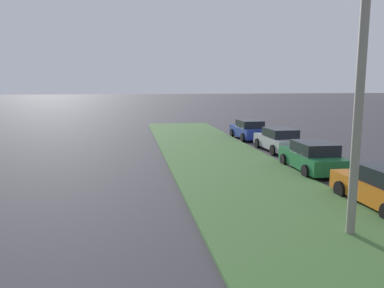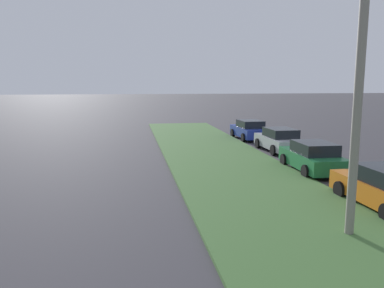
% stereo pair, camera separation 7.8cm
% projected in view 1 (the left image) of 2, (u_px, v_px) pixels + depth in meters
% --- Properties ---
extents(grass_median, '(60.00, 6.00, 0.12)m').
position_uv_depth(grass_median, '(312.00, 236.00, 10.67)').
color(grass_median, '#477238').
rests_on(grass_median, ground).
extents(parked_car_green, '(4.35, 2.12, 1.47)m').
position_uv_depth(parked_car_green, '(313.00, 157.00, 18.61)').
color(parked_car_green, '#1E6B38').
rests_on(parked_car_green, ground).
extents(parked_car_silver, '(4.33, 2.08, 1.47)m').
position_uv_depth(parked_car_silver, '(279.00, 140.00, 24.17)').
color(parked_car_silver, '#B2B5BA').
rests_on(parked_car_silver, ground).
extents(parked_car_blue, '(4.35, 2.12, 1.47)m').
position_uv_depth(parked_car_blue, '(249.00, 130.00, 29.43)').
color(parked_car_blue, '#23389E').
rests_on(parked_car_blue, ground).
extents(streetlight, '(0.52, 2.88, 7.50)m').
position_uv_depth(streetlight, '(373.00, 79.00, 10.11)').
color(streetlight, gray).
rests_on(streetlight, ground).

